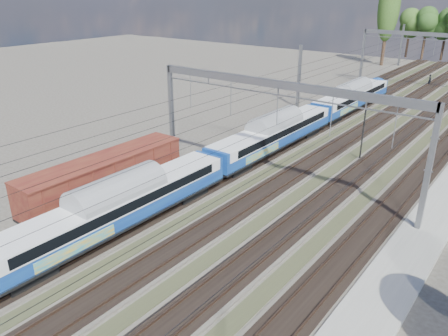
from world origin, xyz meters
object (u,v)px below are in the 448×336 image
Objects in this scene: worker at (430,80)px; signal_near at (365,118)px; emu_train at (272,131)px; freight_boxcar at (105,176)px.

signal_near is (3.83, -40.95, 3.19)m from worker.
signal_near reaches higher than worker.
worker is (3.85, 44.82, -1.47)m from emu_train.
signal_near is (12.19, 20.81, 1.98)m from freight_boxcar.
freight_boxcar is 7.20× the size of worker.
freight_boxcar reaches higher than worker.
worker is at bearing 85.09° from emu_train.
emu_train is at bearing 170.48° from worker.
freight_boxcar is at bearing -143.12° from signal_near.
freight_boxcar is at bearing -104.88° from emu_train.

